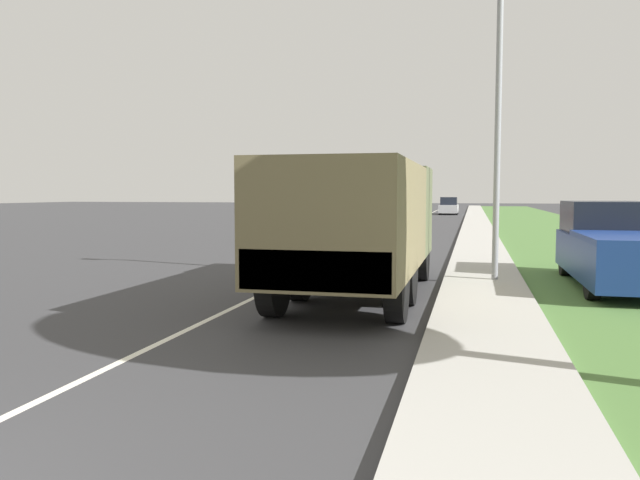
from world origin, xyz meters
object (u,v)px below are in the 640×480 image
object	(u,v)px
car_nearest_ahead	(328,227)
car_fourth_ahead	(449,207)
car_farthest_ahead	(419,206)
pickup_truck	(615,247)
lamp_post	(489,88)
military_truck	(360,219)
car_third_ahead	(390,211)
car_second_ahead	(365,215)

from	to	relation	value
car_nearest_ahead	car_fourth_ahead	distance (m)	36.74
car_farthest_ahead	pickup_truck	bearing A→B (deg)	-80.92
pickup_truck	lamp_post	world-z (taller)	lamp_post
military_truck	car_farthest_ahead	size ratio (longest dim) A/B	1.59
car_farthest_ahead	lamp_post	world-z (taller)	lamp_post
military_truck	lamp_post	distance (m)	4.49
car_fourth_ahead	pickup_truck	distance (m)	48.01
car_third_ahead	car_farthest_ahead	distance (m)	26.53
lamp_post	car_nearest_ahead	bearing A→B (deg)	119.04
car_second_ahead	car_fourth_ahead	distance (m)	26.26
military_truck	car_fourth_ahead	bearing A→B (deg)	90.12
military_truck	car_nearest_ahead	world-z (taller)	military_truck
car_third_ahead	pickup_truck	xyz separation A→B (m)	(9.07, -31.05, 0.14)
lamp_post	pickup_truck	bearing A→B (deg)	7.25
car_farthest_ahead	lamp_post	size ratio (longest dim) A/B	0.65
car_nearest_ahead	car_fourth_ahead	bearing A→B (deg)	84.13
car_farthest_ahead	pickup_truck	world-z (taller)	pickup_truck
car_third_ahead	lamp_post	world-z (taller)	lamp_post
car_nearest_ahead	car_fourth_ahead	xyz separation A→B (m)	(3.76, 36.54, 0.11)
lamp_post	military_truck	bearing A→B (deg)	-137.32
military_truck	car_second_ahead	xyz separation A→B (m)	(-4.07, 24.44, -0.81)
car_second_ahead	pickup_truck	bearing A→B (deg)	-66.59
car_nearest_ahead	car_fourth_ahead	size ratio (longest dim) A/B	0.99
pickup_truck	car_third_ahead	bearing A→B (deg)	106.29
car_fourth_ahead	car_nearest_ahead	bearing A→B (deg)	-95.87
military_truck	car_second_ahead	world-z (taller)	military_truck
car_nearest_ahead	car_third_ahead	world-z (taller)	car_third_ahead
car_fourth_ahead	lamp_post	distance (m)	48.27
military_truck	lamp_post	world-z (taller)	lamp_post
car_fourth_ahead	lamp_post	xyz separation A→B (m)	(2.63, -48.06, 3.71)
car_second_ahead	car_farthest_ahead	xyz separation A→B (m)	(0.21, 35.83, -0.12)
car_third_ahead	car_fourth_ahead	world-z (taller)	car_fourth_ahead
military_truck	car_second_ahead	size ratio (longest dim) A/B	1.63
car_third_ahead	lamp_post	size ratio (longest dim) A/B	0.65
car_farthest_ahead	lamp_post	distance (m)	58.41
pickup_truck	lamp_post	bearing A→B (deg)	-172.75
military_truck	car_third_ahead	distance (m)	33.96
military_truck	car_second_ahead	distance (m)	24.79
car_nearest_ahead	pickup_truck	world-z (taller)	pickup_truck
car_fourth_ahead	lamp_post	world-z (taller)	lamp_post
car_third_ahead	pickup_truck	bearing A→B (deg)	-73.71
car_second_ahead	pickup_truck	distance (m)	23.70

